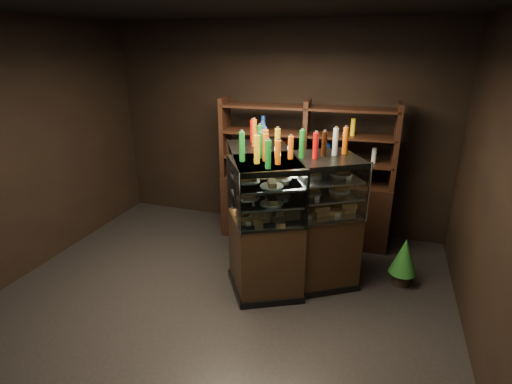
% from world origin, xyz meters
% --- Properties ---
extents(ground, '(5.00, 5.00, 0.00)m').
position_xyz_m(ground, '(0.00, 0.00, 0.00)').
color(ground, black).
rests_on(ground, ground).
extents(room_shell, '(5.02, 5.02, 3.01)m').
position_xyz_m(room_shell, '(0.00, 0.00, 1.94)').
color(room_shell, black).
rests_on(room_shell, ground).
extents(display_case, '(1.84, 1.59, 1.55)m').
position_xyz_m(display_case, '(0.47, 0.94, 0.51)').
color(display_case, black).
rests_on(display_case, ground).
extents(food_display, '(1.39, 1.23, 0.47)m').
position_xyz_m(food_display, '(0.47, 0.93, 1.15)').
color(food_display, '#D8944D').
rests_on(food_display, display_case).
extents(bottles_top, '(1.22, 1.09, 0.30)m').
position_xyz_m(bottles_top, '(0.47, 0.94, 1.68)').
color(bottles_top, yellow).
rests_on(bottles_top, display_case).
extents(potted_conifer, '(0.31, 0.31, 0.67)m').
position_xyz_m(potted_conifer, '(1.91, 1.26, 0.38)').
color(potted_conifer, black).
rests_on(potted_conifer, ground).
extents(back_shelving, '(2.36, 0.57, 2.00)m').
position_xyz_m(back_shelving, '(0.55, 2.05, 0.61)').
color(back_shelving, black).
rests_on(back_shelving, ground).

